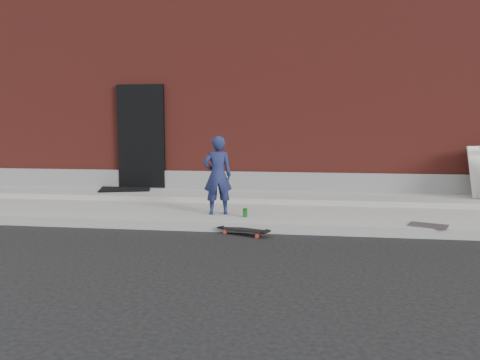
# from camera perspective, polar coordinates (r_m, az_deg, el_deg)

# --- Properties ---
(ground) EXTENTS (80.00, 80.00, 0.00)m
(ground) POSITION_cam_1_polar(r_m,az_deg,el_deg) (7.20, -0.09, -6.46)
(ground) COLOR black
(ground) RESTS_ON ground
(sidewalk) EXTENTS (20.00, 3.00, 0.15)m
(sidewalk) POSITION_cam_1_polar(r_m,az_deg,el_deg) (8.64, 1.33, -3.75)
(sidewalk) COLOR gray
(sidewalk) RESTS_ON ground
(apron) EXTENTS (20.00, 1.20, 0.10)m
(apron) POSITION_cam_1_polar(r_m,az_deg,el_deg) (9.51, 1.97, -2.04)
(apron) COLOR gray
(apron) RESTS_ON sidewalk
(building) EXTENTS (20.00, 8.10, 5.00)m
(building) POSITION_cam_1_polar(r_m,az_deg,el_deg) (14.00, 4.05, 10.16)
(building) COLOR maroon
(building) RESTS_ON ground
(child) EXTENTS (0.55, 0.44, 1.31)m
(child) POSITION_cam_1_polar(r_m,az_deg,el_deg) (7.82, -2.75, 0.57)
(child) COLOR #192047
(child) RESTS_ON sidewalk
(skateboard) EXTENTS (0.81, 0.48, 0.09)m
(skateboard) POSITION_cam_1_polar(r_m,az_deg,el_deg) (7.06, 0.42, -6.12)
(skateboard) COLOR red
(skateboard) RESTS_ON ground
(soda_can) EXTENTS (0.09, 0.09, 0.14)m
(soda_can) POSITION_cam_1_polar(r_m,az_deg,el_deg) (7.65, 0.63, -4.01)
(soda_can) COLOR #197D23
(soda_can) RESTS_ON sidewalk
(doormat) EXTENTS (1.26, 1.14, 0.03)m
(doormat) POSITION_cam_1_polar(r_m,az_deg,el_deg) (10.49, -13.80, -1.05)
(doormat) COLOR black
(doormat) RESTS_ON apron
(utility_plate) EXTENTS (0.63, 0.52, 0.02)m
(utility_plate) POSITION_cam_1_polar(r_m,az_deg,el_deg) (7.51, 21.96, -5.17)
(utility_plate) COLOR #55555A
(utility_plate) RESTS_ON sidewalk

